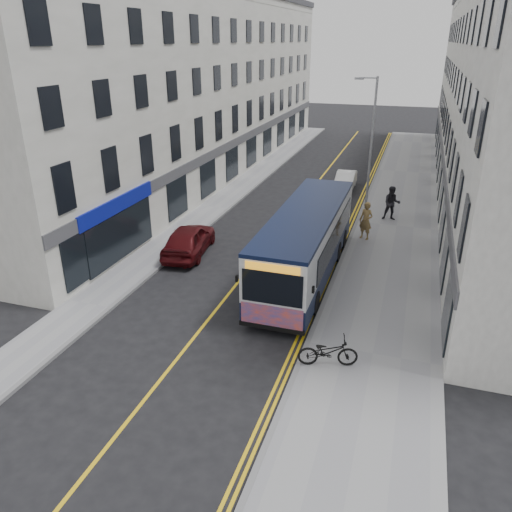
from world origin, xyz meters
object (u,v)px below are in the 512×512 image
Objects in this scene: streetlamp at (370,142)px; car_white at (345,181)px; bicycle at (328,352)px; city_bus at (306,241)px; pedestrian_near at (366,221)px; pedestrian_far at (392,203)px; car_maroon at (189,239)px.

car_white is (-1.95, 5.12, -3.77)m from streetlamp.
city_bus is at bearing 2.68° from bicycle.
car_white is (-2.51, 9.71, -0.51)m from pedestrian_near.
pedestrian_far is (3.15, 8.77, -0.59)m from city_bus.
pedestrian_near is 0.45× the size of car_maroon.
streetlamp is 1.80× the size of car_maroon.
bicycle is (2.24, -6.53, -1.07)m from city_bus.
car_maroon is at bearing 173.00° from city_bus.
pedestrian_near is at bearing -76.75° from car_white.
streetlamp reaches higher than city_bus.
car_maroon is at bearing -129.88° from streetlamp.
streetlamp reaches higher than pedestrian_near.
city_bus is at bearing -89.56° from car_white.
pedestrian_far reaches higher than car_white.
pedestrian_near is at bearing -83.10° from streetlamp.
car_maroon is at bearing -145.11° from pedestrian_far.
car_white is 15.25m from car_maroon.
car_white is at bearing 91.67° from city_bus.
city_bus is (-1.52, -9.80, -2.68)m from streetlamp.
streetlamp is 12.35m from car_maroon.
streetlamp is at bearing 120.28° from pedestrian_near.
city_bus is 14.97m from car_white.
streetlamp reaches higher than car_maroon.
car_white is at bearing 114.04° from pedestrian_far.
bicycle is at bearing -84.13° from car_white.
city_bus is at bearing -98.79° from streetlamp.
bicycle is at bearing -99.60° from pedestrian_far.
pedestrian_near is 3.71m from pedestrian_far.
city_bus reaches higher than car_white.
streetlamp is at bearing -13.69° from bicycle.
pedestrian_far is at bearing -146.55° from car_maroon.
car_white reaches higher than bicycle.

